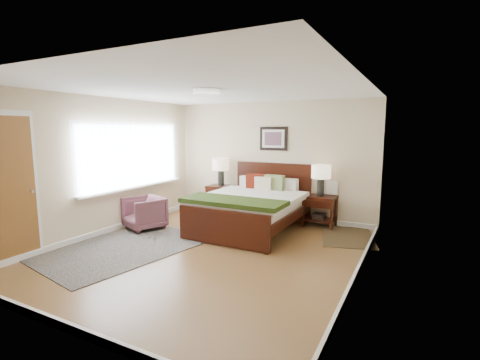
{
  "coord_description": "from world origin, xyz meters",
  "views": [
    {
      "loc": [
        2.87,
        -4.44,
        1.9
      ],
      "look_at": [
        0.14,
        0.8,
        1.05
      ],
      "focal_mm": 26.0,
      "sensor_mm": 36.0,
      "label": 1
    }
  ],
  "objects_px": {
    "bed": "(252,202)",
    "rug_persian": "(122,247)",
    "armchair": "(144,213)",
    "lamp_right": "(321,174)",
    "nightstand_right": "(320,208)",
    "lamp_left": "(221,166)",
    "nightstand_left": "(221,191)"
  },
  "relations": [
    {
      "from": "bed",
      "to": "rug_persian",
      "type": "relative_size",
      "value": 0.86
    },
    {
      "from": "armchair",
      "to": "rug_persian",
      "type": "xyz_separation_m",
      "value": [
        0.45,
        -1.01,
        -0.31
      ]
    },
    {
      "from": "lamp_right",
      "to": "rug_persian",
      "type": "distance_m",
      "value": 3.88
    },
    {
      "from": "nightstand_right",
      "to": "rug_persian",
      "type": "xyz_separation_m",
      "value": [
        -2.52,
        -2.75,
        -0.37
      ]
    },
    {
      "from": "nightstand_right",
      "to": "lamp_left",
      "type": "relative_size",
      "value": 1.01
    },
    {
      "from": "nightstand_right",
      "to": "rug_persian",
      "type": "relative_size",
      "value": 0.24
    },
    {
      "from": "bed",
      "to": "lamp_left",
      "type": "distance_m",
      "value": 1.56
    },
    {
      "from": "lamp_right",
      "to": "armchair",
      "type": "bearing_deg",
      "value": -149.42
    },
    {
      "from": "rug_persian",
      "to": "lamp_right",
      "type": "bearing_deg",
      "value": 58.11
    },
    {
      "from": "nightstand_right",
      "to": "armchair",
      "type": "height_order",
      "value": "armchair"
    },
    {
      "from": "bed",
      "to": "lamp_left",
      "type": "xyz_separation_m",
      "value": [
        -1.18,
        0.85,
        0.54
      ]
    },
    {
      "from": "nightstand_right",
      "to": "armchair",
      "type": "xyz_separation_m",
      "value": [
        -2.97,
        -1.74,
        -0.07
      ]
    },
    {
      "from": "lamp_left",
      "to": "nightstand_left",
      "type": "bearing_deg",
      "value": -90.0
    },
    {
      "from": "lamp_left",
      "to": "rug_persian",
      "type": "xyz_separation_m",
      "value": [
        -0.24,
        -2.77,
        -1.09
      ]
    },
    {
      "from": "lamp_left",
      "to": "lamp_right",
      "type": "bearing_deg",
      "value": 0.0
    },
    {
      "from": "nightstand_left",
      "to": "rug_persian",
      "type": "bearing_deg",
      "value": -94.97
    },
    {
      "from": "nightstand_left",
      "to": "lamp_right",
      "type": "height_order",
      "value": "lamp_right"
    },
    {
      "from": "nightstand_left",
      "to": "lamp_right",
      "type": "xyz_separation_m",
      "value": [
        2.28,
        0.02,
        0.52
      ]
    },
    {
      "from": "bed",
      "to": "lamp_right",
      "type": "xyz_separation_m",
      "value": [
        1.09,
        0.85,
        0.5
      ]
    },
    {
      "from": "nightstand_left",
      "to": "armchair",
      "type": "relative_size",
      "value": 0.95
    },
    {
      "from": "bed",
      "to": "lamp_right",
      "type": "height_order",
      "value": "lamp_right"
    },
    {
      "from": "bed",
      "to": "nightstand_right",
      "type": "xyz_separation_m",
      "value": [
        1.09,
        0.84,
        -0.17
      ]
    },
    {
      "from": "bed",
      "to": "nightstand_right",
      "type": "bearing_deg",
      "value": 37.5
    },
    {
      "from": "nightstand_left",
      "to": "lamp_right",
      "type": "distance_m",
      "value": 2.34
    },
    {
      "from": "nightstand_right",
      "to": "rug_persian",
      "type": "height_order",
      "value": "nightstand_right"
    },
    {
      "from": "nightstand_right",
      "to": "lamp_left",
      "type": "bearing_deg",
      "value": 179.63
    },
    {
      "from": "lamp_left",
      "to": "nightstand_right",
      "type": "bearing_deg",
      "value": -0.37
    },
    {
      "from": "lamp_left",
      "to": "rug_persian",
      "type": "relative_size",
      "value": 0.24
    },
    {
      "from": "lamp_right",
      "to": "nightstand_right",
      "type": "bearing_deg",
      "value": -90.0
    },
    {
      "from": "bed",
      "to": "rug_persian",
      "type": "bearing_deg",
      "value": -126.61
    },
    {
      "from": "bed",
      "to": "armchair",
      "type": "relative_size",
      "value": 3.21
    },
    {
      "from": "bed",
      "to": "nightstand_right",
      "type": "height_order",
      "value": "bed"
    }
  ]
}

